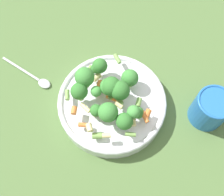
# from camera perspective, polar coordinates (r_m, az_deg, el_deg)

# --- Properties ---
(ground_plane) EXTENTS (3.00, 3.00, 0.00)m
(ground_plane) POSITION_cam_1_polar(r_m,az_deg,el_deg) (0.69, -0.00, -1.93)
(ground_plane) COLOR #4C6B38
(bowl) EXTENTS (0.27, 0.27, 0.05)m
(bowl) POSITION_cam_1_polar(r_m,az_deg,el_deg) (0.66, -0.00, -1.11)
(bowl) COLOR silver
(bowl) RESTS_ON ground_plane
(pasta_salad) EXTENTS (0.20, 0.22, 0.08)m
(pasta_salad) POSITION_cam_1_polar(r_m,az_deg,el_deg) (0.61, -0.81, 1.24)
(pasta_salad) COLOR #8CB766
(pasta_salad) RESTS_ON bowl
(cup) EXTENTS (0.09, 0.09, 0.09)m
(cup) POSITION_cam_1_polar(r_m,az_deg,el_deg) (0.68, 20.65, -2.16)
(cup) COLOR #2366B2
(cup) RESTS_ON ground_plane
(spoon) EXTENTS (0.14, 0.12, 0.01)m
(spoon) POSITION_cam_1_polar(r_m,az_deg,el_deg) (0.75, -16.50, 4.31)
(spoon) COLOR silver
(spoon) RESTS_ON ground_plane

